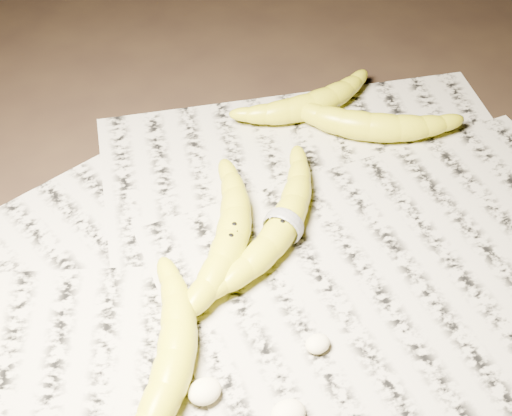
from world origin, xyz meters
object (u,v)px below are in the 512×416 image
banana_left_b (175,357)px  banana_upper_a (370,124)px  banana_upper_b (311,103)px  banana_taped (283,224)px  banana_center (231,238)px

banana_left_b → banana_upper_a: bearing=-26.9°
banana_upper_a → banana_upper_b: bearing=157.9°
banana_upper_b → banana_taped: bearing=-127.2°
banana_upper_a → banana_upper_b: (-0.04, 0.08, -0.00)m
banana_upper_a → banana_taped: bearing=-114.4°
banana_left_b → banana_upper_a: 0.43m
banana_left_b → banana_upper_a: size_ratio=1.02×
banana_center → banana_taped: (0.06, -0.01, -0.00)m
banana_left_b → banana_upper_b: size_ratio=1.15×
banana_upper_b → banana_center: bearing=-138.9°
banana_upper_a → banana_upper_b: size_ratio=1.13×
banana_left_b → banana_center: (0.12, 0.11, -0.00)m
banana_left_b → banana_taped: 0.21m
banana_center → banana_upper_a: same height
banana_center → banana_taped: bearing=-58.3°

